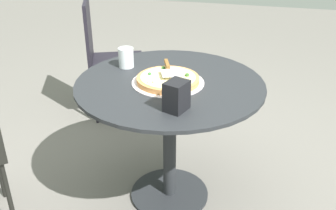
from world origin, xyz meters
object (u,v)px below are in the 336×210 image
at_px(napkin_dispenser, 177,96).
at_px(patio_chair_near, 105,52).
at_px(drinking_cup, 126,58).
at_px(pizza_server, 168,68).
at_px(pizza_on_tray, 168,80).
at_px(patio_table, 170,112).

height_order(napkin_dispenser, patio_chair_near, patio_chair_near).
relative_size(drinking_cup, patio_chair_near, 0.12).
height_order(pizza_server, drinking_cup, drinking_cup).
bearing_deg(pizza_server, drinking_cup, 159.89).
bearing_deg(patio_chair_near, napkin_dispenser, -54.45).
bearing_deg(napkin_dispenser, pizza_on_tray, 41.02).
bearing_deg(pizza_server, pizza_on_tray, -77.04).
relative_size(patio_table, pizza_server, 4.48).
bearing_deg(pizza_on_tray, napkin_dispenser, -68.61).
xyz_separation_m(pizza_on_tray, drinking_cup, (-0.27, 0.15, 0.04)).
relative_size(patio_table, napkin_dispenser, 7.19).
bearing_deg(napkin_dispenser, patio_chair_near, 55.18).
xyz_separation_m(patio_table, patio_chair_near, (-0.73, 0.88, -0.04)).
distance_m(patio_table, pizza_server, 0.23).
bearing_deg(patio_chair_near, drinking_cup, -58.68).
relative_size(pizza_server, patio_chair_near, 0.23).
relative_size(pizza_server, napkin_dispenser, 1.60).
bearing_deg(pizza_on_tray, pizza_server, 102.96).
distance_m(patio_table, pizza_on_tray, 0.19).
height_order(patio_table, pizza_server, pizza_server).
xyz_separation_m(pizza_on_tray, napkin_dispenser, (0.11, -0.27, 0.05)).
xyz_separation_m(drinking_cup, patio_chair_near, (-0.45, 0.74, -0.26)).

